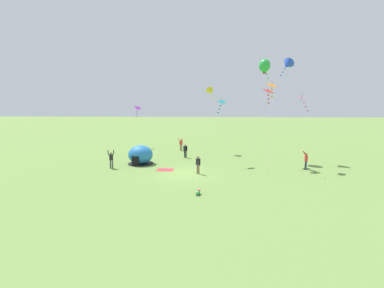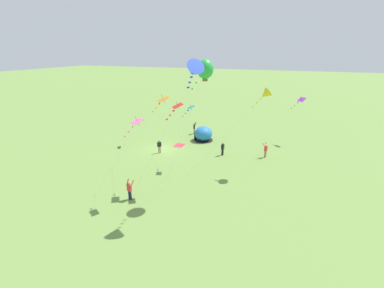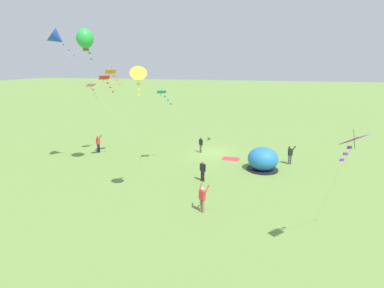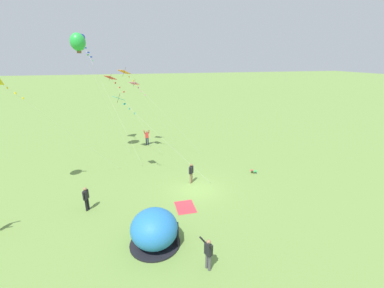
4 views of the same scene
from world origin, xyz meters
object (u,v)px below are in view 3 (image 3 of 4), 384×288
at_px(kite_teal, 164,95).
at_px(kite_red, 106,81).
at_px(person_near_tent, 202,198).
at_px(kite_pink, 92,88).
at_px(kite_yellow, 138,77).
at_px(person_arms_raised, 290,154).
at_px(kite_green, 85,39).
at_px(person_strolling, 203,170).
at_px(toddler_crawling, 209,138).
at_px(kite_purple, 352,143).
at_px(person_with_toddler, 201,144).
at_px(person_flying_kite, 98,143).
at_px(popup_tent, 263,159).
at_px(kite_orange, 112,74).
at_px(kite_blue, 57,38).

xyz_separation_m(kite_teal, kite_red, (5.21, 0.80, 1.23)).
distance_m(person_near_tent, kite_pink, 17.71).
distance_m(kite_yellow, kite_pink, 13.24).
relative_size(person_arms_raised, kite_green, 0.16).
height_order(person_near_tent, kite_green, kite_green).
xyz_separation_m(person_near_tent, person_strolling, (1.22, -5.14, -0.03)).
relative_size(toddler_crawling, kite_purple, 0.08).
xyz_separation_m(person_with_toddler, kite_yellow, (0.93, 12.62, 7.49)).
distance_m(person_near_tent, kite_purple, 9.48).
relative_size(kite_green, kite_yellow, 1.31).
distance_m(person_near_tent, kite_yellow, 8.58).
height_order(kite_green, kite_pink, kite_green).
bearing_deg(toddler_crawling, person_arms_raised, 142.10).
relative_size(kite_green, kite_pink, 1.56).
bearing_deg(person_strolling, person_flying_kite, -21.99).
distance_m(person_arms_raised, kite_teal, 13.06).
relative_size(person_arms_raised, person_near_tent, 1.00).
distance_m(popup_tent, person_arms_raised, 3.35).
height_order(kite_teal, kite_orange, kite_orange).
bearing_deg(kite_orange, kite_purple, 146.59).
distance_m(popup_tent, person_strolling, 6.12).
bearing_deg(kite_red, kite_purple, 149.55).
relative_size(person_flying_kite, kite_teal, 0.26).
xyz_separation_m(kite_teal, kite_blue, (7.78, 3.41, 4.67)).
height_order(person_near_tent, kite_blue, kite_blue).
xyz_separation_m(person_strolling, kite_pink, (12.50, -4.36, 6.00)).
bearing_deg(kite_pink, kite_teal, 169.81).
bearing_deg(kite_orange, person_with_toddler, -149.40).
distance_m(kite_orange, kite_pink, 3.36).
bearing_deg(kite_pink, popup_tent, 179.04).
relative_size(kite_teal, kite_orange, 0.81).
relative_size(kite_purple, kite_blue, 0.55).
bearing_deg(person_strolling, kite_yellow, 57.62).
bearing_deg(kite_blue, kite_pink, -84.91).
height_order(person_with_toddler, kite_blue, kite_blue).
bearing_deg(kite_purple, person_with_toddler, -56.97).
height_order(toddler_crawling, person_near_tent, person_near_tent).
xyz_separation_m(person_with_toddler, kite_purple, (-10.64, 16.37, 5.01)).
height_order(popup_tent, person_flying_kite, popup_tent).
height_order(kite_blue, kite_yellow, kite_blue).
height_order(popup_tent, kite_orange, kite_orange).
bearing_deg(kite_blue, person_flying_kite, -81.92).
distance_m(person_near_tent, kite_orange, 15.60).
xyz_separation_m(kite_blue, kite_pink, (0.44, -4.88, -4.29)).
relative_size(toddler_crawling, person_strolling, 0.32).
bearing_deg(person_with_toddler, person_strolling, 104.96).
height_order(kite_purple, kite_green, kite_green).
distance_m(person_with_toddler, person_strolling, 8.12).
relative_size(kite_purple, kite_orange, 0.73).
relative_size(kite_orange, kite_blue, 0.75).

